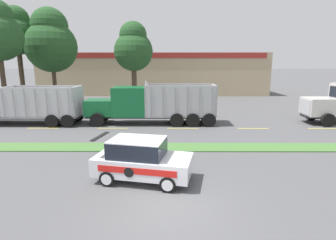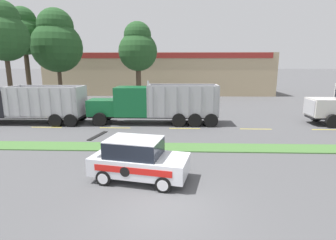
% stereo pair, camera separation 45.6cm
% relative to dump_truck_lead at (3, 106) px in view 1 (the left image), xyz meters
% --- Properties ---
extents(ground_plane, '(600.00, 600.00, 0.00)m').
position_rel_dump_truck_lead_xyz_m(ground_plane, '(13.50, -12.87, -1.49)').
color(ground_plane, '#515154').
extents(grass_verge, '(120.00, 1.59, 0.06)m').
position_rel_dump_truck_lead_xyz_m(grass_verge, '(13.50, -6.27, -1.46)').
color(grass_verge, '#477538').
rests_on(grass_verge, ground_plane).
extents(centre_line_3, '(2.40, 0.14, 0.01)m').
position_rel_dump_truck_lead_xyz_m(centre_line_3, '(3.86, -1.47, -1.49)').
color(centre_line_3, yellow).
rests_on(centre_line_3, ground_plane).
extents(centre_line_4, '(2.40, 0.14, 0.01)m').
position_rel_dump_truck_lead_xyz_m(centre_line_4, '(9.26, -1.47, -1.49)').
color(centre_line_4, yellow).
rests_on(centre_line_4, ground_plane).
extents(centre_line_5, '(2.40, 0.14, 0.01)m').
position_rel_dump_truck_lead_xyz_m(centre_line_5, '(14.66, -1.47, -1.49)').
color(centre_line_5, yellow).
rests_on(centre_line_5, ground_plane).
extents(centre_line_6, '(2.40, 0.14, 0.01)m').
position_rel_dump_truck_lead_xyz_m(centre_line_6, '(20.06, -1.47, -1.49)').
color(centre_line_6, yellow).
rests_on(centre_line_6, ground_plane).
extents(centre_line_7, '(2.40, 0.14, 0.01)m').
position_rel_dump_truck_lead_xyz_m(centre_line_7, '(25.46, -1.47, -1.49)').
color(centre_line_7, yellow).
rests_on(centre_line_7, ground_plane).
extents(dump_truck_lead, '(10.95, 2.76, 3.09)m').
position_rel_dump_truck_lead_xyz_m(dump_truck_lead, '(0.00, 0.00, 0.00)').
color(dump_truck_lead, black).
rests_on(dump_truck_lead, ground_plane).
extents(dump_truck_mid, '(10.59, 2.62, 3.58)m').
position_rel_dump_truck_lead_xyz_m(dump_truck_mid, '(11.32, 0.20, 0.06)').
color(dump_truck_mid, black).
rests_on(dump_truck_mid, ground_plane).
extents(rally_car, '(4.31, 2.64, 1.82)m').
position_rel_dump_truck_lead_xyz_m(rally_car, '(12.45, -10.63, -0.59)').
color(rally_car, silver).
rests_on(rally_car, ground_plane).
extents(store_building_backdrop, '(36.12, 12.10, 6.60)m').
position_rel_dump_truck_lead_xyz_m(store_building_backdrop, '(11.05, 25.37, 1.81)').
color(store_building_backdrop, tan).
rests_on(store_building_backdrop, ground_plane).
extents(tree_behind_centre, '(4.54, 4.54, 9.71)m').
position_rel_dump_truck_lead_xyz_m(tree_behind_centre, '(9.40, 10.59, 5.22)').
color(tree_behind_centre, '#473828').
rests_on(tree_behind_centre, ground_plane).
extents(tree_behind_right, '(5.75, 5.75, 11.10)m').
position_rel_dump_truck_lead_xyz_m(tree_behind_right, '(0.11, 9.90, 5.86)').
color(tree_behind_right, '#473828').
rests_on(tree_behind_right, ground_plane).
extents(tree_behind_far_right, '(4.33, 4.33, 11.32)m').
position_rel_dump_truck_lead_xyz_m(tree_behind_far_right, '(-3.81, 10.13, 6.93)').
color(tree_behind_far_right, '#473828').
rests_on(tree_behind_far_right, ground_plane).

